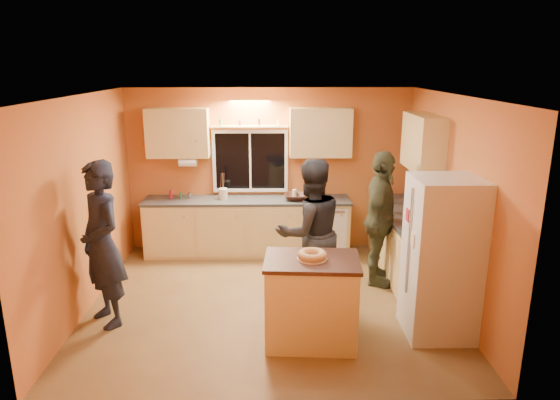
{
  "coord_description": "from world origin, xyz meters",
  "views": [
    {
      "loc": [
        0.02,
        -5.85,
        2.96
      ],
      "look_at": [
        0.14,
        0.4,
        1.24
      ],
      "focal_mm": 32.0,
      "sensor_mm": 36.0,
      "label": 1
    }
  ],
  "objects_px": {
    "person_left": "(102,245)",
    "person_right": "(380,219)",
    "refrigerator": "(442,258)",
    "person_center": "(310,232)",
    "island": "(311,300)"
  },
  "relations": [
    {
      "from": "person_center",
      "to": "refrigerator",
      "type": "bearing_deg",
      "value": 129.61
    },
    {
      "from": "island",
      "to": "person_left",
      "type": "distance_m",
      "value": 2.45
    },
    {
      "from": "refrigerator",
      "to": "person_left",
      "type": "xyz_separation_m",
      "value": [
        -3.79,
        0.31,
        0.07
      ]
    },
    {
      "from": "person_left",
      "to": "person_center",
      "type": "relative_size",
      "value": 1.04
    },
    {
      "from": "island",
      "to": "person_right",
      "type": "distance_m",
      "value": 1.89
    },
    {
      "from": "refrigerator",
      "to": "person_center",
      "type": "distance_m",
      "value": 1.6
    },
    {
      "from": "person_center",
      "to": "person_left",
      "type": "bearing_deg",
      "value": -8.84
    },
    {
      "from": "island",
      "to": "person_right",
      "type": "height_order",
      "value": "person_right"
    },
    {
      "from": "person_left",
      "to": "person_right",
      "type": "distance_m",
      "value": 3.55
    },
    {
      "from": "person_center",
      "to": "island",
      "type": "bearing_deg",
      "value": 66.4
    },
    {
      "from": "person_right",
      "to": "person_center",
      "type": "bearing_deg",
      "value": 137.83
    },
    {
      "from": "refrigerator",
      "to": "island",
      "type": "distance_m",
      "value": 1.5
    },
    {
      "from": "person_center",
      "to": "person_right",
      "type": "xyz_separation_m",
      "value": [
        0.99,
        0.54,
        -0.0
      ]
    },
    {
      "from": "refrigerator",
      "to": "person_right",
      "type": "xyz_separation_m",
      "value": [
        -0.39,
        1.34,
        0.03
      ]
    },
    {
      "from": "refrigerator",
      "to": "island",
      "type": "height_order",
      "value": "refrigerator"
    }
  ]
}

